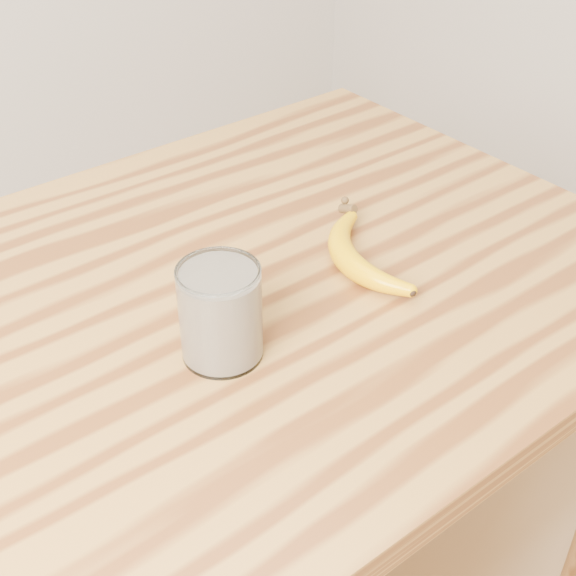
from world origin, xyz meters
TOP-DOWN VIEW (x-y plane):
  - table at (0.00, 0.00)m, footprint 1.20×0.80m
  - smoothie_glass at (-0.02, -0.10)m, footprint 0.09×0.09m
  - banana at (0.20, -0.06)m, footprint 0.18×0.29m

SIDE VIEW (x-z plane):
  - table at x=0.00m, z-range 0.32..1.22m
  - banana at x=0.20m, z-range 0.90..0.93m
  - smoothie_glass at x=-0.02m, z-range 0.90..1.01m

